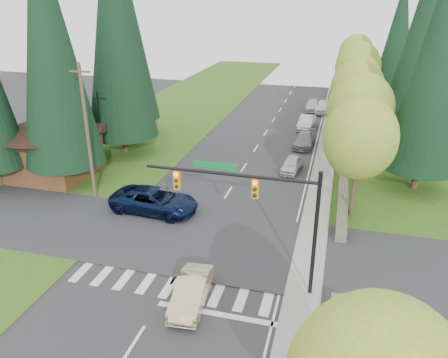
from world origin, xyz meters
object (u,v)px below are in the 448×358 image
at_px(parked_car_b, 304,140).
at_px(suv_navy, 154,201).
at_px(parked_car_c, 306,123).
at_px(parked_car_e, 313,106).
at_px(parked_car_d, 323,107).
at_px(parked_car_a, 292,164).
at_px(sedan_champagne, 191,292).

bearing_deg(parked_car_b, suv_navy, -113.70).
height_order(parked_car_c, parked_car_e, parked_car_c).
xyz_separation_m(parked_car_b, parked_car_c, (-0.38, 6.32, 0.06)).
xyz_separation_m(parked_car_c, parked_car_d, (1.40, 8.13, 0.06)).
bearing_deg(parked_car_d, parked_car_b, -93.33).
bearing_deg(parked_car_d, parked_car_e, 147.38).
xyz_separation_m(parked_car_c, parked_car_e, (0.00, 9.05, -0.10)).
distance_m(suv_navy, parked_car_e, 33.79).
height_order(parked_car_c, parked_car_d, parked_car_d).
relative_size(parked_car_b, parked_car_c, 1.04).
bearing_deg(parked_car_a, parked_car_e, 95.33).
height_order(parked_car_a, parked_car_b, parked_car_b).
xyz_separation_m(parked_car_a, parked_car_e, (0.00, 22.51, -0.01)).
bearing_deg(sedan_champagne, parked_car_b, 78.47).
bearing_deg(sedan_champagne, parked_car_d, 79.36).
xyz_separation_m(parked_car_a, parked_car_b, (0.38, 7.15, 0.04)).
xyz_separation_m(suv_navy, parked_car_a, (8.38, 10.22, -0.22)).
height_order(suv_navy, parked_car_e, suv_navy).
bearing_deg(parked_car_b, sedan_champagne, -93.48).
xyz_separation_m(parked_car_a, parked_car_d, (1.40, 21.59, 0.16)).
distance_m(sedan_champagne, parked_car_b, 26.30).
xyz_separation_m(suv_navy, parked_car_c, (8.38, 23.68, -0.12)).
height_order(sedan_champagne, suv_navy, suv_navy).
relative_size(sedan_champagne, suv_navy, 0.68).
distance_m(parked_car_a, parked_car_c, 13.46).
relative_size(parked_car_a, parked_car_b, 0.80).
bearing_deg(parked_car_a, parked_car_c, 95.33).
height_order(sedan_champagne, parked_car_a, sedan_champagne).
bearing_deg(parked_car_a, parked_car_d, 91.62).
height_order(parked_car_a, parked_car_d, parked_car_d).
relative_size(suv_navy, parked_car_b, 1.33).
relative_size(sedan_champagne, parked_car_e, 0.96).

